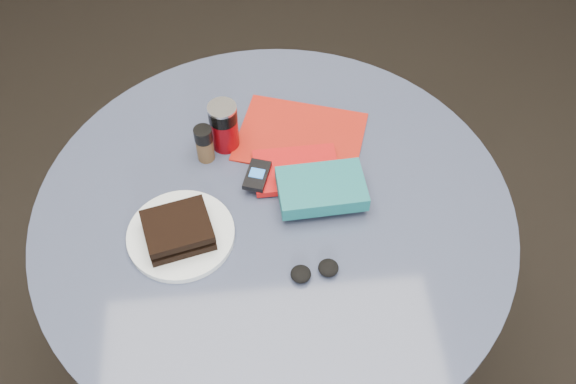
{
  "coord_description": "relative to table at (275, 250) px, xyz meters",
  "views": [
    {
      "loc": [
        -0.05,
        -0.78,
        1.83
      ],
      "look_at": [
        0.03,
        0.0,
        0.8
      ],
      "focal_mm": 40.0,
      "sensor_mm": 36.0,
      "label": 1
    }
  ],
  "objects": [
    {
      "name": "ground",
      "position": [
        0.0,
        0.0,
        -0.59
      ],
      "size": [
        4.0,
        4.0,
        0.0
      ],
      "primitive_type": "plane",
      "color": "black",
      "rests_on": "ground"
    },
    {
      "name": "table",
      "position": [
        0.0,
        0.0,
        0.0
      ],
      "size": [
        1.0,
        1.0,
        0.75
      ],
      "color": "black",
      "rests_on": "ground"
    },
    {
      "name": "plate",
      "position": [
        -0.19,
        -0.05,
        0.17
      ],
      "size": [
        0.22,
        0.22,
        0.01
      ],
      "primitive_type": "cylinder",
      "rotation": [
        0.0,
        0.0,
        0.02
      ],
      "color": "white",
      "rests_on": "table"
    },
    {
      "name": "sandwich",
      "position": [
        -0.19,
        -0.06,
        0.2
      ],
      "size": [
        0.15,
        0.13,
        0.05
      ],
      "color": "black",
      "rests_on": "plate"
    },
    {
      "name": "soda_can",
      "position": [
        -0.09,
        0.19,
        0.22
      ],
      "size": [
        0.08,
        0.08,
        0.12
      ],
      "color": "#70050C",
      "rests_on": "table"
    },
    {
      "name": "pepper_grinder",
      "position": [
        -0.14,
        0.15,
        0.21
      ],
      "size": [
        0.04,
        0.04,
        0.09
      ],
      "color": "#4A3520",
      "rests_on": "table"
    },
    {
      "name": "magazine",
      "position": [
        0.08,
        0.19,
        0.17
      ],
      "size": [
        0.33,
        0.29,
        0.0
      ],
      "primitive_type": "cube",
      "rotation": [
        0.0,
        0.0,
        -0.33
      ],
      "color": "maroon",
      "rests_on": "table"
    },
    {
      "name": "red_book",
      "position": [
        0.06,
        0.09,
        0.18
      ],
      "size": [
        0.18,
        0.12,
        0.02
      ],
      "primitive_type": "cube",
      "rotation": [
        0.0,
        0.0,
        0.02
      ],
      "color": "#A80D0D",
      "rests_on": "magazine"
    },
    {
      "name": "novel",
      "position": [
        0.1,
        0.01,
        0.2
      ],
      "size": [
        0.18,
        0.12,
        0.03
      ],
      "primitive_type": "cube",
      "rotation": [
        0.0,
        0.0,
        0.05
      ],
      "color": "#13575E",
      "rests_on": "red_book"
    },
    {
      "name": "mp3_player",
      "position": [
        -0.03,
        0.07,
        0.19
      ],
      "size": [
        0.07,
        0.09,
        0.01
      ],
      "color": "black",
      "rests_on": "red_book"
    },
    {
      "name": "headphones",
      "position": [
        0.07,
        -0.16,
        0.17
      ],
      "size": [
        0.1,
        0.05,
        0.02
      ],
      "color": "black",
      "rests_on": "table"
    }
  ]
}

